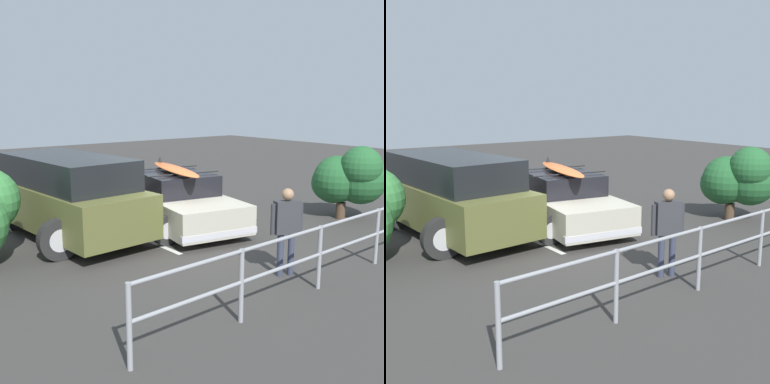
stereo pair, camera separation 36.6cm
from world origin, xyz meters
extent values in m
cube|color=#383533|center=(0.00, 0.00, -0.01)|extent=(44.00, 44.00, 0.02)
cube|color=silver|center=(0.51, -0.63, 0.00)|extent=(0.12, 3.67, 0.00)
cube|color=#B7B29E|center=(-0.74, -0.63, 0.51)|extent=(2.48, 4.42, 0.65)
cube|color=black|center=(-0.77, -0.80, 1.07)|extent=(1.90, 2.24, 0.49)
cube|color=silver|center=(-0.38, 1.38, 0.30)|extent=(1.82, 0.41, 0.14)
cube|color=silver|center=(-1.09, -2.64, 0.30)|extent=(1.82, 0.41, 0.14)
cylinder|color=black|center=(-1.41, 0.80, 0.33)|extent=(0.66, 0.18, 0.66)
cylinder|color=#B7B7BC|center=(-1.41, 0.80, 0.33)|extent=(0.36, 0.19, 0.36)
cylinder|color=black|center=(0.39, 0.49, 0.33)|extent=(0.66, 0.18, 0.66)
cylinder|color=#B7B7BC|center=(0.39, 0.49, 0.33)|extent=(0.36, 0.19, 0.36)
cylinder|color=black|center=(-1.86, -1.75, 0.33)|extent=(0.66, 0.18, 0.66)
cylinder|color=#B7B7BC|center=(-1.86, -1.75, 0.33)|extent=(0.36, 0.19, 0.36)
cylinder|color=black|center=(-0.06, -2.06, 0.33)|extent=(0.66, 0.18, 0.66)
cylinder|color=#B7B7BC|center=(-0.06, -2.06, 0.33)|extent=(0.36, 0.19, 0.36)
cylinder|color=black|center=(-0.67, -0.25, 1.36)|extent=(1.86, 0.35, 0.03)
cylinder|color=black|center=(-0.86, -1.34, 1.36)|extent=(1.86, 0.35, 0.03)
ellipsoid|color=orange|center=(-0.72, -0.68, 1.42)|extent=(1.21, 2.81, 0.09)
cone|color=black|center=(-1.01, -1.76, 1.53)|extent=(0.10, 0.10, 0.14)
cube|color=brown|center=(1.75, -1.45, 0.73)|extent=(2.19, 4.80, 0.93)
cube|color=black|center=(1.75, -1.45, 1.52)|extent=(1.97, 3.77, 0.66)
cylinder|color=black|center=(1.94, -3.88, 0.83)|extent=(0.75, 0.24, 0.74)
cylinder|color=black|center=(0.71, -0.13, 0.41)|extent=(0.83, 0.22, 0.83)
cylinder|color=#B7B7BC|center=(0.71, -0.13, 0.41)|extent=(0.45, 0.23, 0.45)
cylinder|color=black|center=(2.58, 0.02, 0.41)|extent=(0.83, 0.22, 0.83)
cylinder|color=#B7B7BC|center=(2.58, 0.02, 0.41)|extent=(0.45, 0.23, 0.45)
cylinder|color=black|center=(0.92, -2.92, 0.41)|extent=(0.83, 0.22, 0.83)
cylinder|color=#B7B7BC|center=(0.92, -2.92, 0.41)|extent=(0.45, 0.23, 0.45)
cylinder|color=black|center=(2.80, -2.78, 0.41)|extent=(0.83, 0.22, 0.83)
cylinder|color=#B7B7BC|center=(2.80, -2.78, 0.41)|extent=(0.45, 0.23, 0.45)
cylinder|color=#33384C|center=(-0.36, 3.32, 0.39)|extent=(0.11, 0.11, 0.78)
cylinder|color=#33384C|center=(-0.17, 3.24, 0.39)|extent=(0.11, 0.11, 0.78)
cube|color=#333338|center=(-0.27, 3.28, 1.07)|extent=(0.49, 0.33, 0.58)
sphere|color=#9E7556|center=(-0.27, 3.28, 1.48)|extent=(0.21, 0.21, 0.21)
cylinder|color=#333338|center=(-0.51, 3.38, 1.04)|extent=(0.08, 0.08, 0.55)
cylinder|color=#333338|center=(-0.02, 3.18, 1.04)|extent=(0.08, 0.08, 0.55)
cylinder|color=gray|center=(-2.10, 3.92, 0.54)|extent=(0.07, 0.07, 1.08)
cylinder|color=gray|center=(-0.24, 4.03, 0.54)|extent=(0.07, 0.07, 1.08)
cylinder|color=gray|center=(1.63, 4.13, 0.54)|extent=(0.07, 0.07, 1.08)
cylinder|color=gray|center=(3.49, 4.23, 0.54)|extent=(0.07, 0.07, 1.08)
cylinder|color=gray|center=(-0.24, 4.03, 1.05)|extent=(7.45, 0.47, 0.06)
cylinder|color=gray|center=(-0.24, 4.03, 0.59)|extent=(7.45, 0.47, 0.06)
cylinder|color=#4C3828|center=(-4.56, 1.40, 0.22)|extent=(0.24, 0.24, 0.43)
sphere|color=#235B2D|center=(-4.58, 1.10, 0.88)|extent=(1.00, 1.00, 1.00)
sphere|color=#235B2D|center=(-4.69, 1.84, 1.42)|extent=(1.04, 1.04, 1.04)
sphere|color=#235B2D|center=(-4.93, 1.69, 1.07)|extent=(1.33, 1.33, 1.33)
sphere|color=#235B2D|center=(-4.56, 1.25, 1.03)|extent=(1.24, 1.24, 1.24)
sphere|color=#235B2D|center=(-4.54, 1.05, 0.91)|extent=(1.00, 1.00, 1.00)
camera|label=1|loc=(6.05, 8.70, 3.11)|focal=45.00mm
camera|label=2|loc=(5.75, 8.92, 3.11)|focal=45.00mm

